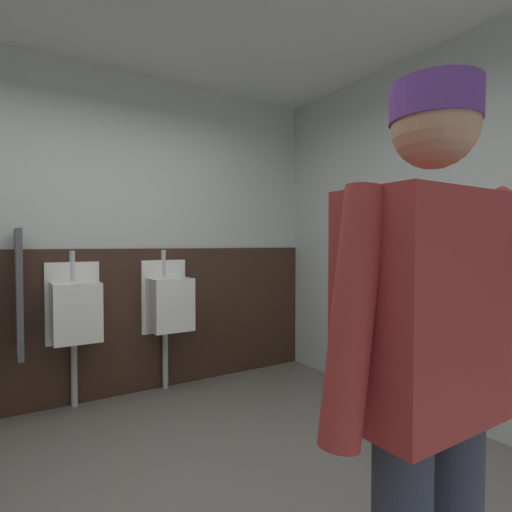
{
  "coord_description": "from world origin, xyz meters",
  "views": [
    {
      "loc": [
        -0.63,
        -1.71,
        1.29
      ],
      "look_at": [
        0.14,
        -0.5,
        1.25
      ],
      "focal_mm": 28.29,
      "sensor_mm": 36.0,
      "label": 1
    }
  ],
  "objects_px": {
    "urinal_middle": "(75,311)",
    "person": "(435,365)",
    "urinal_right": "(168,303)",
    "trash_bin": "(375,376)"
  },
  "relations": [
    {
      "from": "urinal_middle",
      "to": "trash_bin",
      "type": "height_order",
      "value": "urinal_middle"
    },
    {
      "from": "person",
      "to": "trash_bin",
      "type": "height_order",
      "value": "person"
    },
    {
      "from": "urinal_middle",
      "to": "urinal_right",
      "type": "relative_size",
      "value": 1.0
    },
    {
      "from": "urinal_right",
      "to": "person",
      "type": "height_order",
      "value": "person"
    },
    {
      "from": "trash_bin",
      "to": "urinal_right",
      "type": "bearing_deg",
      "value": 133.19
    },
    {
      "from": "urinal_right",
      "to": "person",
      "type": "distance_m",
      "value": 2.79
    },
    {
      "from": "person",
      "to": "urinal_right",
      "type": "bearing_deg",
      "value": 83.31
    },
    {
      "from": "urinal_right",
      "to": "trash_bin",
      "type": "relative_size",
      "value": 2.25
    },
    {
      "from": "urinal_right",
      "to": "person",
      "type": "xyz_separation_m",
      "value": [
        -0.32,
        -2.76,
        0.22
      ]
    },
    {
      "from": "urinal_middle",
      "to": "person",
      "type": "xyz_separation_m",
      "value": [
        0.43,
        -2.76,
        0.22
      ]
    }
  ]
}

